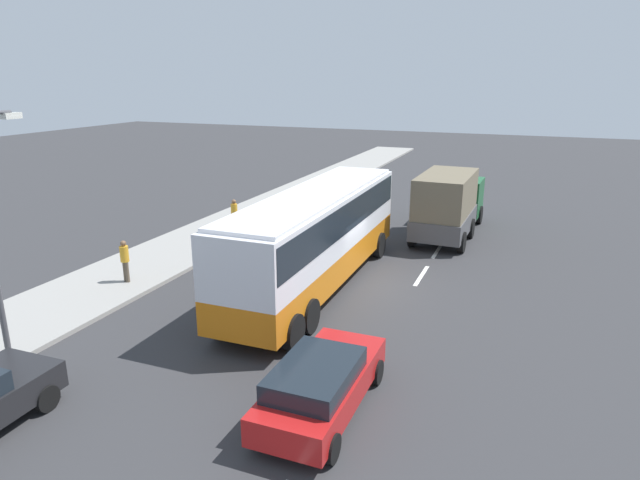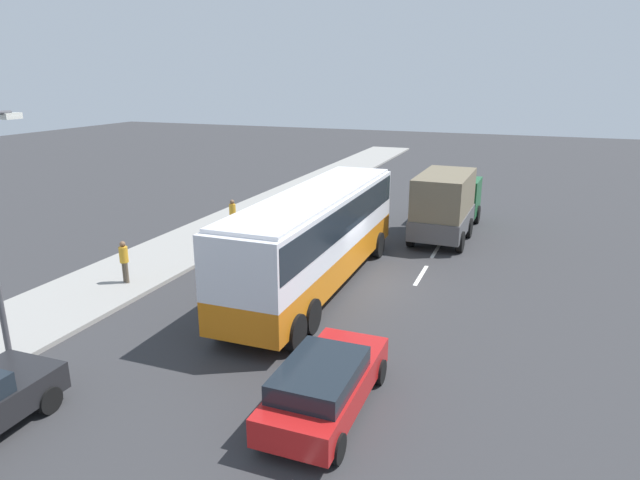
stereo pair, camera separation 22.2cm
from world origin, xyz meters
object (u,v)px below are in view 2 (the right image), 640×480
Objects in this scene: cargo_truck at (447,202)px; pedestrian_near_curb at (233,214)px; pedestrian_at_crossing at (124,259)px; car_red_compact at (325,384)px; coach_bus at (317,230)px.

cargo_truck is 4.44× the size of pedestrian_near_curb.
cargo_truck reaches higher than pedestrian_at_crossing.
coach_bus is at bearing 23.16° from car_red_compact.
car_red_compact is (-7.32, -3.10, -1.48)m from coach_bus.
pedestrian_at_crossing is at bearing 63.77° from car_red_compact.
cargo_truck is 1.62× the size of car_red_compact.
pedestrian_near_curb is (12.37, 9.54, 0.33)m from car_red_compact.
pedestrian_at_crossing is (-11.30, 10.09, -0.61)m from cargo_truck.
pedestrian_near_curb is 7.48m from pedestrian_at_crossing.
coach_bus is at bearing 129.93° from pedestrian_at_crossing.
pedestrian_near_curb is at bearing 112.82° from cargo_truck.
pedestrian_near_curb is at bearing 51.53° from coach_bus.
coach_bus is 9.49m from cargo_truck.
car_red_compact is at bearing -179.38° from cargo_truck.
car_red_compact is at bearing 83.65° from pedestrian_at_crossing.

